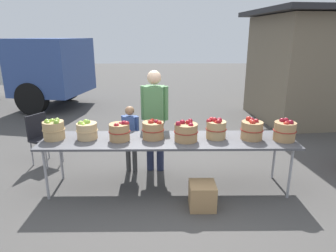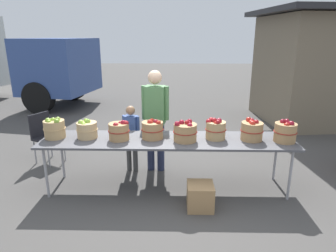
{
  "view_description": "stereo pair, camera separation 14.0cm",
  "coord_description": "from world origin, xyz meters",
  "px_view_note": "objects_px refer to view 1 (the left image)",
  "views": [
    {
      "loc": [
        -0.05,
        -3.9,
        2.13
      ],
      "look_at": [
        0.0,
        0.3,
        0.85
      ],
      "focal_mm": 31.79,
      "sensor_mm": 36.0,
      "label": 1
    },
    {
      "loc": [
        0.09,
        -3.9,
        2.13
      ],
      "look_at": [
        0.0,
        0.3,
        0.85
      ],
      "focal_mm": 31.79,
      "sensor_mm": 36.0,
      "label": 2
    }
  ],
  "objects_px": {
    "apple_basket_red_0": "(120,131)",
    "child_customer": "(131,134)",
    "apple_basket_green_0": "(54,130)",
    "apple_basket_red_5": "(285,131)",
    "vendor_adult": "(155,114)",
    "apple_basket_green_1": "(87,130)",
    "folding_chair": "(42,135)",
    "market_table": "(168,141)",
    "apple_basket_red_2": "(186,132)",
    "apple_basket_red_4": "(252,129)",
    "apple_basket_red_1": "(153,130)",
    "produce_crate": "(202,196)",
    "apple_basket_red_3": "(216,129)"
  },
  "relations": [
    {
      "from": "apple_basket_red_4",
      "to": "apple_basket_red_5",
      "type": "distance_m",
      "value": 0.44
    },
    {
      "from": "produce_crate",
      "to": "apple_basket_red_4",
      "type": "bearing_deg",
      "value": 35.91
    },
    {
      "from": "market_table",
      "to": "vendor_adult",
      "type": "relative_size",
      "value": 2.14
    },
    {
      "from": "apple_basket_red_3",
      "to": "apple_basket_green_1",
      "type": "bearing_deg",
      "value": 179.93
    },
    {
      "from": "apple_basket_green_1",
      "to": "child_customer",
      "type": "height_order",
      "value": "child_customer"
    },
    {
      "from": "apple_basket_green_0",
      "to": "child_customer",
      "type": "relative_size",
      "value": 0.28
    },
    {
      "from": "vendor_adult",
      "to": "produce_crate",
      "type": "xyz_separation_m",
      "value": [
        0.64,
        -1.13,
        -0.79
      ]
    },
    {
      "from": "apple_basket_green_1",
      "to": "apple_basket_red_0",
      "type": "bearing_deg",
      "value": -8.33
    },
    {
      "from": "apple_basket_green_0",
      "to": "apple_basket_red_0",
      "type": "distance_m",
      "value": 0.92
    },
    {
      "from": "apple_basket_green_1",
      "to": "apple_basket_red_1",
      "type": "distance_m",
      "value": 0.92
    },
    {
      "from": "child_customer",
      "to": "folding_chair",
      "type": "bearing_deg",
      "value": 2.1
    },
    {
      "from": "apple_basket_green_1",
      "to": "apple_basket_red_4",
      "type": "xyz_separation_m",
      "value": [
        2.29,
        -0.04,
        0.01
      ]
    },
    {
      "from": "apple_basket_red_1",
      "to": "folding_chair",
      "type": "xyz_separation_m",
      "value": [
        -1.93,
        0.88,
        -0.37
      ]
    },
    {
      "from": "vendor_adult",
      "to": "folding_chair",
      "type": "relative_size",
      "value": 1.9
    },
    {
      "from": "apple_basket_red_0",
      "to": "apple_basket_red_3",
      "type": "bearing_deg",
      "value": 2.85
    },
    {
      "from": "apple_basket_green_0",
      "to": "produce_crate",
      "type": "relative_size",
      "value": 0.92
    },
    {
      "from": "apple_basket_red_0",
      "to": "produce_crate",
      "type": "height_order",
      "value": "apple_basket_red_0"
    },
    {
      "from": "apple_basket_red_3",
      "to": "child_customer",
      "type": "height_order",
      "value": "child_customer"
    },
    {
      "from": "apple_basket_red_0",
      "to": "apple_basket_red_4",
      "type": "relative_size",
      "value": 0.96
    },
    {
      "from": "apple_basket_red_0",
      "to": "child_customer",
      "type": "relative_size",
      "value": 0.27
    },
    {
      "from": "apple_basket_red_4",
      "to": "apple_basket_red_5",
      "type": "height_order",
      "value": "apple_basket_red_5"
    },
    {
      "from": "apple_basket_red_0",
      "to": "apple_basket_red_5",
      "type": "relative_size",
      "value": 0.97
    },
    {
      "from": "vendor_adult",
      "to": "apple_basket_green_1",
      "type": "bearing_deg",
      "value": 38.76
    },
    {
      "from": "apple_basket_red_0",
      "to": "apple_basket_green_1",
      "type": "bearing_deg",
      "value": 171.67
    },
    {
      "from": "vendor_adult",
      "to": "folding_chair",
      "type": "xyz_separation_m",
      "value": [
        -1.93,
        0.31,
        -0.45
      ]
    },
    {
      "from": "apple_basket_red_2",
      "to": "vendor_adult",
      "type": "bearing_deg",
      "value": 123.82
    },
    {
      "from": "folding_chair",
      "to": "vendor_adult",
      "type": "bearing_deg",
      "value": -71.4
    },
    {
      "from": "apple_basket_green_1",
      "to": "apple_basket_red_1",
      "type": "height_order",
      "value": "apple_basket_red_1"
    },
    {
      "from": "apple_basket_red_0",
      "to": "child_customer",
      "type": "xyz_separation_m",
      "value": [
        0.07,
        0.59,
        -0.24
      ]
    },
    {
      "from": "apple_basket_red_1",
      "to": "produce_crate",
      "type": "height_order",
      "value": "apple_basket_red_1"
    },
    {
      "from": "apple_basket_green_1",
      "to": "vendor_adult",
      "type": "xyz_separation_m",
      "value": [
        0.93,
        0.57,
        0.09
      ]
    },
    {
      "from": "child_customer",
      "to": "folding_chair",
      "type": "relative_size",
      "value": 1.27
    },
    {
      "from": "market_table",
      "to": "apple_basket_red_1",
      "type": "height_order",
      "value": "apple_basket_red_1"
    },
    {
      "from": "apple_basket_red_1",
      "to": "apple_basket_red_3",
      "type": "bearing_deg",
      "value": -0.06
    },
    {
      "from": "apple_basket_red_5",
      "to": "vendor_adult",
      "type": "bearing_deg",
      "value": 159.53
    },
    {
      "from": "apple_basket_green_0",
      "to": "produce_crate",
      "type": "distance_m",
      "value": 2.21
    },
    {
      "from": "folding_chair",
      "to": "child_customer",
      "type": "bearing_deg",
      "value": -75.18
    },
    {
      "from": "market_table",
      "to": "apple_basket_red_2",
      "type": "height_order",
      "value": "apple_basket_red_2"
    },
    {
      "from": "folding_chair",
      "to": "apple_basket_red_0",
      "type": "bearing_deg",
      "value": -95.02
    },
    {
      "from": "apple_basket_green_1",
      "to": "apple_basket_red_3",
      "type": "height_order",
      "value": "apple_basket_red_3"
    },
    {
      "from": "market_table",
      "to": "apple_basket_red_0",
      "type": "xyz_separation_m",
      "value": [
        -0.66,
        -0.03,
        0.16
      ]
    },
    {
      "from": "apple_basket_red_0",
      "to": "folding_chair",
      "type": "height_order",
      "value": "apple_basket_red_0"
    },
    {
      "from": "apple_basket_red_1",
      "to": "apple_basket_red_5",
      "type": "distance_m",
      "value": 1.8
    },
    {
      "from": "market_table",
      "to": "apple_basket_red_2",
      "type": "distance_m",
      "value": 0.3
    },
    {
      "from": "vendor_adult",
      "to": "folding_chair",
      "type": "bearing_deg",
      "value": -1.84
    },
    {
      "from": "apple_basket_red_3",
      "to": "market_table",
      "type": "bearing_deg",
      "value": -176.66
    },
    {
      "from": "apple_basket_green_0",
      "to": "apple_basket_red_5",
      "type": "bearing_deg",
      "value": -1.63
    },
    {
      "from": "market_table",
      "to": "apple_basket_red_1",
      "type": "xyz_separation_m",
      "value": [
        -0.21,
        0.04,
        0.16
      ]
    },
    {
      "from": "apple_basket_green_0",
      "to": "apple_basket_red_0",
      "type": "height_order",
      "value": "apple_basket_green_0"
    },
    {
      "from": "apple_basket_red_2",
      "to": "apple_basket_red_3",
      "type": "relative_size",
      "value": 1.11
    }
  ]
}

